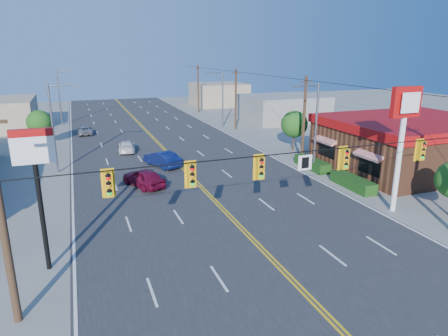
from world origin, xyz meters
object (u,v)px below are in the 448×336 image
object	(u,v)px
signal_span	(280,177)
car_silver	(85,131)
pizza_hut_sign	(36,171)
car_blue	(162,159)
car_white	(127,147)
kfc	(409,143)
kfc_pylon	(403,124)
car_magenta	(144,178)

from	to	relation	value
signal_span	car_silver	size ratio (longest dim) A/B	6.25
pizza_hut_sign	car_silver	world-z (taller)	pizza_hut_sign
signal_span	car_blue	distance (m)	20.89
pizza_hut_sign	car_blue	distance (m)	19.39
signal_span	car_white	size ratio (longest dim) A/B	5.86
car_white	car_silver	xyz separation A→B (m)	(-3.91, 11.66, -0.06)
kfc	car_white	xyz separation A→B (m)	(-23.99, 15.50, -1.78)
kfc	kfc_pylon	world-z (taller)	kfc_pylon
signal_span	kfc	world-z (taller)	signal_span
car_magenta	car_white	xyz separation A→B (m)	(0.23, 12.45, -0.15)
car_magenta	car_white	distance (m)	12.45
signal_span	kfc_pylon	distance (m)	11.87
car_magenta	car_blue	bearing A→B (deg)	-138.26
kfc_pylon	car_silver	distance (m)	40.34
kfc	kfc_pylon	bearing A→B (deg)	-138.05
kfc_pylon	pizza_hut_sign	distance (m)	22.02
pizza_hut_sign	signal_span	bearing A→B (deg)	-20.19
car_blue	car_silver	distance (m)	19.78
car_magenta	car_blue	world-z (taller)	car_magenta
kfc	kfc_pylon	distance (m)	12.52
pizza_hut_sign	car_silver	size ratio (longest dim) A/B	1.76
car_blue	car_silver	bearing A→B (deg)	-92.26
signal_span	pizza_hut_sign	size ratio (longest dim) A/B	3.55
car_blue	car_silver	world-z (taller)	car_blue
pizza_hut_sign	car_magenta	xyz separation A→B (m)	(6.68, 11.05, -4.43)
signal_span	car_white	world-z (taller)	signal_span
kfc_pylon	car_magenta	size ratio (longest dim) A/B	1.93
car_blue	car_magenta	bearing A→B (deg)	42.86
pizza_hut_sign	car_blue	world-z (taller)	pizza_hut_sign
kfc	car_blue	xyz separation A→B (m)	(-21.57, 8.41, -1.64)
signal_span	car_silver	bearing A→B (deg)	101.37
kfc	car_white	bearing A→B (deg)	147.13
car_magenta	car_white	world-z (taller)	car_magenta
car_white	car_silver	size ratio (longest dim) A/B	1.07
car_magenta	car_silver	xyz separation A→B (m)	(-3.68, 24.11, -0.21)
kfc	car_white	distance (m)	28.62
car_blue	car_white	bearing A→B (deg)	-92.10
signal_span	kfc	size ratio (longest dim) A/B	1.49
car_magenta	kfc_pylon	bearing A→B (deg)	122.16
signal_span	car_white	xyz separation A→B (m)	(-3.97, 27.50, -4.28)
kfc_pylon	car_white	bearing A→B (deg)	122.70
car_white	car_silver	distance (m)	12.29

